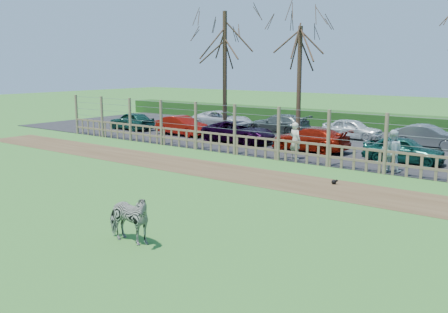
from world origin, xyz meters
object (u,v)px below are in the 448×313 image
Objects in this scene: crow at (334,182)px; car_8 at (223,120)px; car_2 at (239,132)px; car_11 at (428,136)px; car_0 at (132,121)px; car_10 at (352,129)px; visitor_a at (295,141)px; car_3 at (310,139)px; car_9 at (278,123)px; tree_mid at (300,56)px; car_1 at (182,126)px; tree_left at (225,44)px; visitor_b at (392,151)px; car_4 at (404,150)px; zebra at (127,218)px.

car_8 reaches higher than crow.
car_2 is 1.19× the size of car_11.
car_0 is 14.55m from car_10.
visitor_a reaches higher than car_3.
car_9 is (-5.36, 7.43, -0.26)m from visitor_a.
car_1 is (-7.02, -2.12, -4.23)m from tree_mid.
car_3 and car_10 have the same top height.
visitor_a is at bearing -29.02° from tree_left.
tree_mid reaches higher than car_2.
car_0 is at bearing -16.53° from visitor_b.
visitor_b is 0.42× the size of car_3.
car_10 is (6.62, 3.79, -4.98)m from tree_left.
car_0 is 18.68m from car_11.
car_3 is at bearing 80.72° from car_4.
tree_left is 1.90× the size of car_9.
car_8 is 9.25m from car_10.
car_0 is at bearing 2.65° from visitor_a.
visitor_b is 0.42× the size of car_9.
car_11 is at bearing -105.69° from visitor_a.
car_2 is (-7.18, 14.84, 0.00)m from zebra.
zebra reaches higher than car_10.
car_2 is at bearing -90.76° from car_1.
car_11 is (18.18, 4.29, 0.00)m from car_0.
car_9 is (4.22, 4.64, 0.00)m from car_1.
car_3 is 1.14× the size of car_11.
visitor_a is 5.02m from crow.
tree_mid is at bearing 44.67° from car_9.
car_0 and car_3 have the same top height.
car_4 is 0.97× the size of car_11.
car_11 is at bearing -98.89° from car_10.
tree_mid is at bearing 102.90° from car_0.
visitor_b is at bearing 74.18° from crow.
crow is 5.61m from car_4.
car_2 is 9.41m from car_4.
car_9 is (-0.30, 4.88, 0.00)m from car_2.
zebra reaches higher than crow.
visitor_b is 7.16m from car_11.
car_1 is (-13.15, 6.22, 0.54)m from crow.
tree_mid is 5.29m from car_3.
visitor_b is 9.20m from car_10.
car_1 is 6.27m from car_9.
tree_mid reaches higher than car_4.
car_11 is at bearing -93.84° from visitor_b.
car_4 is 0.82× the size of car_8.
tree_left is at bearing -15.13° from visitor_a.
tree_left is 4.57× the size of visitor_a.
car_10 is (9.23, 0.57, 0.00)m from car_8.
car_11 is at bearing -9.33° from zebra.
visitor_b is at bearing -34.90° from tree_mid.
tree_mid is 8.57m from car_4.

